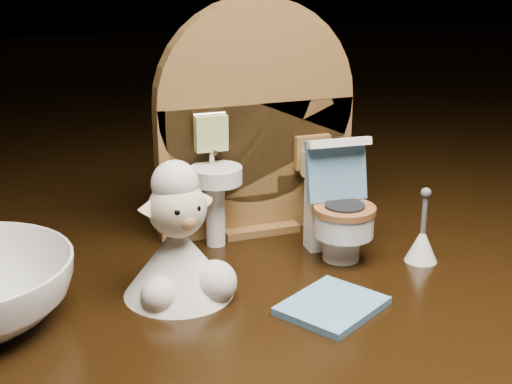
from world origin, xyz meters
The scene contains 5 objects.
backdrop_panel centered at (0.00, 0.06, 0.07)m, with size 0.13×0.05×0.15m.
toy_toilet centered at (0.03, 0.01, 0.03)m, with size 0.04×0.05×0.07m.
bath_mat centered at (0.00, -0.06, 0.00)m, with size 0.05×0.04×0.00m, color #5485AF.
toilet_brush centered at (0.08, -0.02, 0.01)m, with size 0.02×0.02×0.05m.
plush_lamb centered at (-0.07, -0.01, 0.03)m, with size 0.06×0.06×0.08m.
Camera 1 is at (-0.15, -0.35, 0.18)m, focal length 50.00 mm.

